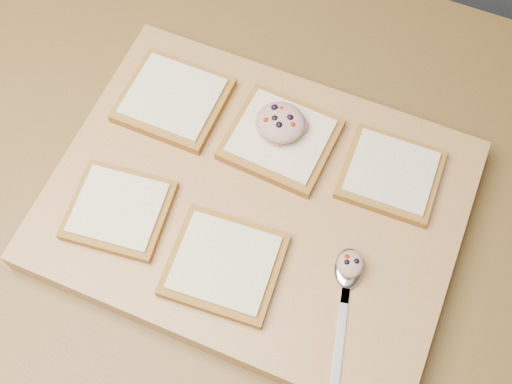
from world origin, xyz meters
TOP-DOWN VIEW (x-y plane):
  - ground at (0.00, 0.00)m, footprint 4.00×4.00m
  - island_counter at (0.00, 0.00)m, footprint 2.00×0.80m
  - cutting_board at (0.07, -0.04)m, footprint 0.51×0.38m
  - bread_far_left at (-0.08, 0.04)m, footprint 0.13×0.12m
  - bread_far_center at (0.07, 0.04)m, footprint 0.14×0.13m
  - bread_far_right at (0.22, 0.05)m, footprint 0.12×0.11m
  - bread_near_left at (-0.07, -0.13)m, footprint 0.13×0.12m
  - bread_near_center at (0.07, -0.14)m, footprint 0.14×0.13m
  - tuna_salad_dollop at (0.07, 0.05)m, footprint 0.06×0.06m
  - spoon at (0.21, -0.10)m, footprint 0.06×0.17m
  - spoon_salad at (0.21, -0.09)m, footprint 0.03×0.03m

SIDE VIEW (x-z plane):
  - ground at x=0.00m, z-range 0.00..0.00m
  - island_counter at x=0.00m, z-range 0.00..0.90m
  - cutting_board at x=0.07m, z-range 0.90..0.94m
  - spoon at x=0.21m, z-range 0.94..0.95m
  - bread_near_left at x=-0.07m, z-range 0.94..0.96m
  - bread_far_right at x=0.22m, z-range 0.94..0.96m
  - bread_near_center at x=0.07m, z-range 0.94..0.96m
  - bread_far_center at x=0.07m, z-range 0.94..0.96m
  - bread_far_left at x=-0.08m, z-range 0.94..0.96m
  - spoon_salad at x=0.21m, z-range 0.95..0.97m
  - tuna_salad_dollop at x=0.07m, z-range 0.96..0.99m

